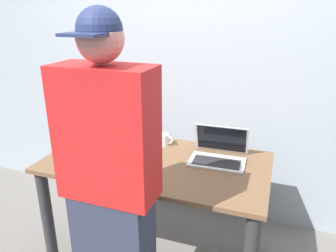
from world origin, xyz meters
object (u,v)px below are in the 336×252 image
Objects in this scene: beer_bottle_dark at (98,135)px; person_figure at (111,197)px; laptop at (219,153)px; beer_bottle_green at (112,134)px; coffee_mug at (164,140)px.

person_figure reaches higher than beer_bottle_dark.
laptop is 0.85m from person_figure.
person_figure reaches higher than beer_bottle_green.
beer_bottle_dark reaches higher than laptop.
beer_bottle_green is 0.79m from person_figure.
beer_bottle_dark is 2.64× the size of coffee_mug.
coffee_mug is (0.32, 0.17, -0.06)m from beer_bottle_green.
beer_bottle_green reaches higher than coffee_mug.
beer_bottle_dark reaches higher than coffee_mug.
beer_bottle_green is 2.43× the size of coffee_mug.
coffee_mug is (0.39, 0.24, -0.08)m from beer_bottle_dark.
beer_bottle_green reaches higher than laptop.
beer_bottle_dark is 0.46m from coffee_mug.
person_figure is (0.38, -0.70, -0.01)m from beer_bottle_green.
beer_bottle_dark is (-0.82, -0.14, 0.07)m from laptop.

